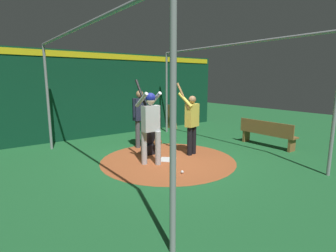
{
  "coord_description": "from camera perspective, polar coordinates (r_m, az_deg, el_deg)",
  "views": [
    {
      "loc": [
        5.54,
        -4.14,
        2.21
      ],
      "look_at": [
        0.0,
        0.0,
        0.95
      ],
      "focal_mm": 28.02,
      "sensor_mm": 36.0,
      "label": 1
    }
  ],
  "objects": [
    {
      "name": "back_wall",
      "position": [
        10.51,
        -13.6,
        6.73
      ],
      "size": [
        0.22,
        11.02,
        3.19
      ],
      "color": "#0C3D26",
      "rests_on": "ground"
    },
    {
      "name": "home_plate",
      "position": [
        7.26,
        0.0,
        -7.3
      ],
      "size": [
        0.59,
        0.59,
        0.01
      ],
      "primitive_type": "cube",
      "rotation": [
        0.0,
        0.0,
        0.79
      ],
      "color": "white",
      "rests_on": "dirt_circle"
    },
    {
      "name": "batter",
      "position": [
        6.66,
        -3.86,
        1.07
      ],
      "size": [
        0.68,
        0.49,
        2.19
      ],
      "color": "#B3B3B7",
      "rests_on": "ground"
    },
    {
      "name": "cage_frame",
      "position": [
        6.92,
        0.0,
        11.0
      ],
      "size": [
        6.37,
        4.63,
        3.24
      ],
      "color": "gray",
      "rests_on": "ground"
    },
    {
      "name": "umpire",
      "position": [
        8.41,
        -6.1,
        2.26
      ],
      "size": [
        0.23,
        0.49,
        1.84
      ],
      "color": "#4C4C51",
      "rests_on": "ground"
    },
    {
      "name": "dirt_circle",
      "position": [
        7.26,
        0.0,
        -7.37
      ],
      "size": [
        3.67,
        3.67,
        0.01
      ],
      "primitive_type": "cylinder",
      "color": "#AD562D",
      "rests_on": "ground"
    },
    {
      "name": "ground_plane",
      "position": [
        7.26,
        0.0,
        -7.39
      ],
      "size": [
        27.02,
        27.02,
        0.0
      ],
      "primitive_type": "plane",
      "color": "#216633"
    },
    {
      "name": "baseball_0",
      "position": [
        6.26,
        3.12,
        -9.95
      ],
      "size": [
        0.07,
        0.07,
        0.07
      ],
      "primitive_type": "sphere",
      "color": "white",
      "rests_on": "dirt_circle"
    },
    {
      "name": "bat_rack",
      "position": [
        11.86,
        0.05,
        1.97
      ],
      "size": [
        1.18,
        0.21,
        1.05
      ],
      "color": "olive",
      "rests_on": "ground"
    },
    {
      "name": "visitor",
      "position": [
        7.59,
        5.17,
        1.13
      ],
      "size": [
        0.56,
        0.56,
        2.09
      ],
      "rotation": [
        0.0,
        0.0,
        0.23
      ],
      "color": "black",
      "rests_on": "ground"
    },
    {
      "name": "catcher",
      "position": [
        7.78,
        -3.75,
        -3.36
      ],
      "size": [
        0.58,
        0.4,
        0.95
      ],
      "color": "black",
      "rests_on": "ground"
    },
    {
      "name": "bench",
      "position": [
        9.17,
        20.68,
        -1.42
      ],
      "size": [
        1.91,
        0.36,
        0.85
      ],
      "color": "olive",
      "rests_on": "ground"
    }
  ]
}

